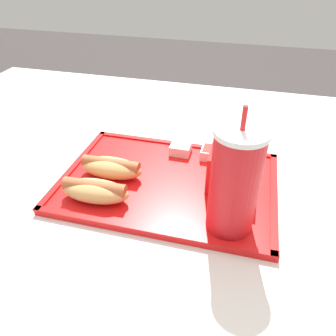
# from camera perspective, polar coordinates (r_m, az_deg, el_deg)

# --- Properties ---
(dining_table) EXTENTS (1.50, 1.04, 0.74)m
(dining_table) POSITION_cam_1_polar(r_m,az_deg,el_deg) (0.94, 0.49, -20.01)
(dining_table) COLOR beige
(dining_table) RESTS_ON ground_plane
(food_tray) EXTENTS (0.41, 0.29, 0.01)m
(food_tray) POSITION_cam_1_polar(r_m,az_deg,el_deg) (0.65, 0.00, -2.51)
(food_tray) COLOR red
(food_tray) RESTS_ON dining_table
(soda_cup) EXTENTS (0.08, 0.08, 0.21)m
(soda_cup) POSITION_cam_1_polar(r_m,az_deg,el_deg) (0.50, 11.54, -2.33)
(soda_cup) COLOR red
(soda_cup) RESTS_ON food_tray
(hot_dog_far) EXTENTS (0.13, 0.06, 0.04)m
(hot_dog_far) POSITION_cam_1_polar(r_m,az_deg,el_deg) (0.60, -12.59, -3.79)
(hot_dog_far) COLOR tan
(hot_dog_far) RESTS_ON food_tray
(hot_dog_near) EXTENTS (0.13, 0.05, 0.04)m
(hot_dog_near) POSITION_cam_1_polar(r_m,az_deg,el_deg) (0.65, -9.87, 0.15)
(hot_dog_near) COLOR tan
(hot_dog_near) RESTS_ON food_tray
(fries_carton) EXTENTS (0.08, 0.07, 0.13)m
(fries_carton) POSITION_cam_1_polar(r_m,az_deg,el_deg) (0.61, 10.93, -0.36)
(fries_carton) COLOR red
(fries_carton) RESTS_ON food_tray
(sauce_cup_mayo) EXTENTS (0.04, 0.04, 0.02)m
(sauce_cup_mayo) POSITION_cam_1_polar(r_m,az_deg,el_deg) (0.72, 2.59, 3.46)
(sauce_cup_mayo) COLOR silver
(sauce_cup_mayo) RESTS_ON food_tray
(sauce_cup_ketchup) EXTENTS (0.04, 0.04, 0.02)m
(sauce_cup_ketchup) POSITION_cam_1_polar(r_m,az_deg,el_deg) (0.71, 7.56, 2.68)
(sauce_cup_ketchup) COLOR silver
(sauce_cup_ketchup) RESTS_ON food_tray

